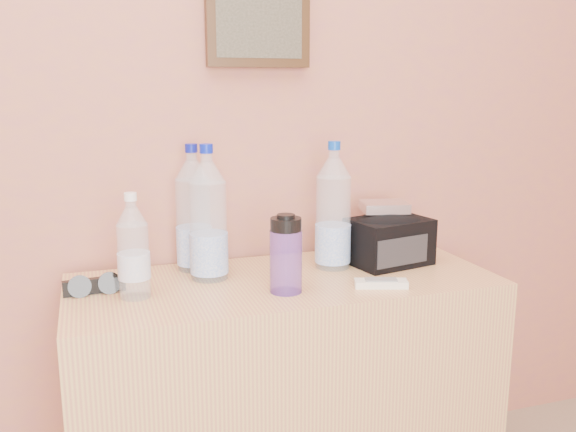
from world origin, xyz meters
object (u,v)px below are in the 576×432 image
at_px(dresser, 284,399).
at_px(ac_remote, 381,283).
at_px(pet_large_a, 208,220).
at_px(sunglasses, 94,286).
at_px(foil_packet, 384,207).
at_px(nalgene_bottle, 286,254).
at_px(toiletry_bag, 389,238).
at_px(pet_large_c, 333,213).
at_px(pet_large_b, 193,215).
at_px(pet_small, 133,252).

relative_size(dresser, ac_remote, 8.36).
xyz_separation_m(dresser, ac_remote, (0.22, -0.14, 0.37)).
relative_size(pet_large_a, ac_remote, 2.67).
bearing_deg(sunglasses, ac_remote, -19.27).
distance_m(pet_large_a, foil_packet, 0.52).
relative_size(pet_large_a, sunglasses, 2.40).
bearing_deg(ac_remote, pet_large_a, 170.69).
distance_m(nalgene_bottle, toiletry_bag, 0.39).
xyz_separation_m(pet_large_c, toiletry_bag, (0.17, -0.02, -0.08)).
relative_size(pet_large_c, sunglasses, 2.39).
relative_size(dresser, pet_large_a, 3.13).
height_order(pet_large_a, sunglasses, pet_large_a).
relative_size(pet_large_b, ac_remote, 2.61).
bearing_deg(toiletry_bag, pet_large_a, 165.59).
xyz_separation_m(pet_large_a, sunglasses, (-0.30, -0.03, -0.14)).
xyz_separation_m(dresser, pet_small, (-0.39, -0.02, 0.47)).
bearing_deg(toiletry_bag, pet_large_c, 162.26).
bearing_deg(nalgene_bottle, dresser, 74.26).
bearing_deg(toiletry_bag, nalgene_bottle, -169.85).
distance_m(pet_small, foil_packet, 0.73).
bearing_deg(pet_small, nalgene_bottle, -12.43).
xyz_separation_m(pet_large_a, nalgene_bottle, (0.16, -0.17, -0.06)).
bearing_deg(toiletry_bag, pet_large_b, 155.47).
height_order(pet_small, ac_remote, pet_small).
xyz_separation_m(sunglasses, foil_packet, (0.82, 0.03, 0.15)).
distance_m(dresser, pet_large_b, 0.58).
height_order(pet_large_a, pet_small, pet_large_a).
bearing_deg(pet_large_a, pet_large_c, -1.34).
height_order(pet_large_a, nalgene_bottle, pet_large_a).
xyz_separation_m(dresser, foil_packet, (0.33, 0.07, 0.52)).
bearing_deg(pet_large_b, nalgene_bottle, -55.98).
relative_size(pet_large_a, nalgene_bottle, 1.82).
bearing_deg(pet_small, dresser, 3.19).
relative_size(nalgene_bottle, toiletry_bag, 0.90).
bearing_deg(toiletry_bag, foil_packet, 85.24).
height_order(sunglasses, ac_remote, sunglasses).
bearing_deg(sunglasses, pet_large_c, -2.76).
xyz_separation_m(pet_large_c, pet_small, (-0.56, -0.08, -0.04)).
bearing_deg(ac_remote, pet_large_b, 162.23).
distance_m(pet_large_a, nalgene_bottle, 0.24).
bearing_deg(sunglasses, dresser, -9.25).
relative_size(sunglasses, foil_packet, 1.16).
relative_size(pet_large_c, ac_remote, 2.65).
bearing_deg(pet_large_c, toiletry_bag, -6.27).
height_order(dresser, sunglasses, sunglasses).
relative_size(pet_small, nalgene_bottle, 1.30).
distance_m(pet_large_b, nalgene_bottle, 0.33).
xyz_separation_m(pet_large_b, sunglasses, (-0.28, -0.13, -0.14)).
height_order(pet_large_b, toiletry_bag, pet_large_b).
height_order(dresser, nalgene_bottle, nalgene_bottle).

